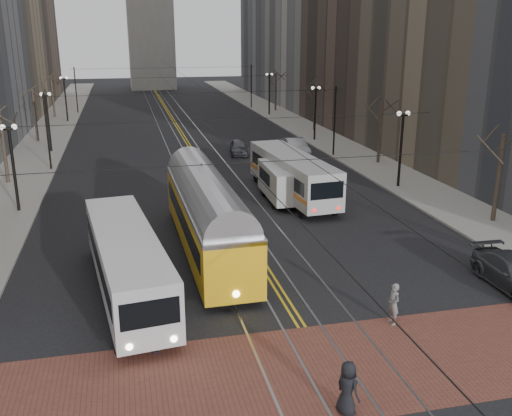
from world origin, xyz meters
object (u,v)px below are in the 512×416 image
transit_bus (127,264)px  rear_bus (292,176)px  streetcar (207,222)px  sedan_grey (239,147)px  pedestrian_d (156,331)px  pedestrian_b (393,304)px  pedestrian_a (348,388)px  sedan_silver (296,148)px  cargo_van (282,184)px

transit_bus → rear_bus: 18.05m
streetcar → sedan_grey: size_ratio=3.50×
streetcar → pedestrian_d: 10.28m
pedestrian_b → pedestrian_d: pedestrian_d is taller
streetcar → pedestrian_a: (2.22, -14.67, -0.80)m
sedan_grey → pedestrian_a: bearing=-88.6°
streetcar → sedan_silver: (11.82, 22.55, -0.88)m
streetcar → pedestrian_d: (-3.39, -9.67, -0.82)m
rear_bus → cargo_van: size_ratio=2.07×
rear_bus → pedestrian_b: (-1.28, -18.85, -0.66)m
transit_bus → pedestrian_d: size_ratio=6.76×
transit_bus → sedan_silver: 31.48m
cargo_van → pedestrian_d: cargo_van is taller
pedestrian_a → pedestrian_b: 6.41m
rear_bus → sedan_grey: (-0.77, 15.50, -0.84)m
cargo_van → sedan_silver: cargo_van is taller
pedestrian_b → sedan_silver: bearing=162.8°
transit_bus → pedestrian_d: transit_bus is taller
transit_bus → cargo_van: bearing=42.7°
streetcar → pedestrian_d: streetcar is taller
streetcar → pedestrian_d: bearing=-110.4°
sedan_silver → transit_bus: bearing=-118.7°
pedestrian_a → rear_bus: bearing=-35.8°
transit_bus → sedan_silver: (16.14, 27.02, -0.66)m
pedestrian_b → streetcar: bearing=-154.5°
streetcar → cargo_van: (6.50, 8.30, -0.45)m
sedan_grey → pedestrian_a: pedestrian_a is taller
pedestrian_b → pedestrian_d: 9.62m
pedestrian_a → pedestrian_b: (4.00, 5.00, -0.03)m
sedan_silver → pedestrian_b: pedestrian_b is taller
streetcar → rear_bus: (7.50, 9.18, -0.17)m
streetcar → pedestrian_b: streetcar is taller
pedestrian_a → pedestrian_d: 7.52m
rear_bus → pedestrian_b: bearing=-98.6°
sedan_grey → pedestrian_a: size_ratio=2.30×
rear_bus → cargo_van: 1.37m
streetcar → sedan_grey: 25.61m
cargo_van → sedan_grey: (0.23, 16.39, -0.56)m
sedan_grey → pedestrian_d: (-10.12, -34.35, 0.19)m
sedan_grey → sedan_silver: sedan_silver is taller
sedan_grey → pedestrian_b: 34.36m
cargo_van → pedestrian_b: bearing=-90.0°
pedestrian_a → transit_bus: bearing=9.3°
pedestrian_a → cargo_van: bearing=-33.9°
sedan_grey → pedestrian_d: pedestrian_d is taller
transit_bus → rear_bus: rear_bus is taller
streetcar → sedan_silver: size_ratio=2.85×
rear_bus → sedan_silver: bearing=67.4°
pedestrian_a → sedan_silver: bearing=-37.8°
sedan_grey → pedestrian_d: 35.81m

